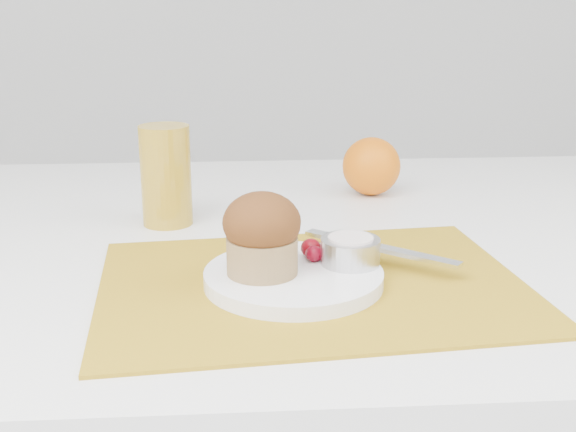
{
  "coord_description": "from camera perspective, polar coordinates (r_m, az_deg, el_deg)",
  "views": [
    {
      "loc": [
        -0.03,
        -0.79,
        1.03
      ],
      "look_at": [
        0.02,
        -0.05,
        0.8
      ],
      "focal_mm": 45.0,
      "sensor_mm": 36.0,
      "label": 1
    }
  ],
  "objects": [
    {
      "name": "muffin",
      "position": [
        0.7,
        -2.08,
        -1.41
      ],
      "size": [
        0.08,
        0.08,
        0.08
      ],
      "color": "#9A784A",
      "rests_on": "plate"
    },
    {
      "name": "placemat",
      "position": [
        0.72,
        1.95,
        -5.42
      ],
      "size": [
        0.45,
        0.35,
        0.0
      ],
      "primitive_type": "cube",
      "rotation": [
        0.0,
        0.0,
        0.09
      ],
      "color": "#AC8217",
      "rests_on": "table"
    },
    {
      "name": "orange",
      "position": [
        1.05,
        6.6,
        3.93
      ],
      "size": [
        0.08,
        0.08,
        0.08
      ],
      "primitive_type": "sphere",
      "color": "orange",
      "rests_on": "table"
    },
    {
      "name": "raspberry_near",
      "position": [
        0.75,
        1.83,
        -2.53
      ],
      "size": [
        0.02,
        0.02,
        0.02
      ],
      "primitive_type": "ellipsoid",
      "color": "#530209",
      "rests_on": "plate"
    },
    {
      "name": "raspberry_far",
      "position": [
        0.74,
        2.08,
        -2.99
      ],
      "size": [
        0.02,
        0.02,
        0.02
      ],
      "primitive_type": "ellipsoid",
      "color": "#4E020D",
      "rests_on": "plate"
    },
    {
      "name": "butter_knife",
      "position": [
        0.78,
        7.24,
        -2.5
      ],
      "size": [
        0.15,
        0.13,
        0.0
      ],
      "primitive_type": "cube",
      "rotation": [
        0.0,
        0.0,
        -0.7
      ],
      "color": "silver",
      "rests_on": "plate"
    },
    {
      "name": "juice_glass",
      "position": [
        0.91,
        -9.62,
        3.17
      ],
      "size": [
        0.07,
        0.07,
        0.13
      ],
      "primitive_type": "cylinder",
      "rotation": [
        0.0,
        0.0,
        -0.15
      ],
      "color": "#B99222",
      "rests_on": "table"
    },
    {
      "name": "plate",
      "position": [
        0.72,
        0.44,
        -4.86
      ],
      "size": [
        0.22,
        0.22,
        0.01
      ],
      "primitive_type": "cylinder",
      "rotation": [
        0.0,
        0.0,
        -0.27
      ],
      "color": "white",
      "rests_on": "placemat"
    },
    {
      "name": "cream",
      "position": [
        0.73,
        4.97,
        -1.84
      ],
      "size": [
        0.05,
        0.05,
        0.01
      ],
      "primitive_type": "cylinder",
      "rotation": [
        0.0,
        0.0,
        0.09
      ],
      "color": "silver",
      "rests_on": "ramekin"
    },
    {
      "name": "ramekin",
      "position": [
        0.73,
        4.95,
        -2.78
      ],
      "size": [
        0.07,
        0.07,
        0.03
      ],
      "primitive_type": "cylinder",
      "rotation": [
        0.0,
        0.0,
        0.23
      ],
      "color": "#B8B8BC",
      "rests_on": "plate"
    }
  ]
}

